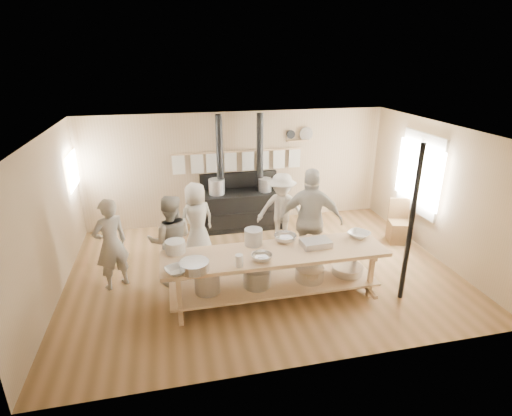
# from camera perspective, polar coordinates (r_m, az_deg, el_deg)

# --- Properties ---
(ground) EXTENTS (7.00, 7.00, 0.00)m
(ground) POSITION_cam_1_polar(r_m,az_deg,el_deg) (7.57, 0.86, -8.91)
(ground) COLOR brown
(ground) RESTS_ON ground
(room_shell) EXTENTS (7.00, 7.00, 7.00)m
(room_shell) POSITION_cam_1_polar(r_m,az_deg,el_deg) (6.90, 0.94, 2.84)
(room_shell) COLOR tan
(room_shell) RESTS_ON ground
(window_right) EXTENTS (0.09, 1.50, 1.65)m
(window_right) POSITION_cam_1_polar(r_m,az_deg,el_deg) (8.87, 22.40, 4.60)
(window_right) COLOR beige
(window_right) RESTS_ON ground
(left_opening) EXTENTS (0.00, 0.90, 0.90)m
(left_opening) POSITION_cam_1_polar(r_m,az_deg,el_deg) (8.86, -24.70, 4.90)
(left_opening) COLOR white
(left_opening) RESTS_ON ground
(stove) EXTENTS (1.90, 0.75, 2.60)m
(stove) POSITION_cam_1_polar(r_m,az_deg,el_deg) (9.22, -2.19, 0.39)
(stove) COLOR black
(stove) RESTS_ON ground
(towel_rail) EXTENTS (3.00, 0.04, 0.47)m
(towel_rail) POSITION_cam_1_polar(r_m,az_deg,el_deg) (9.17, -2.56, 7.04)
(towel_rail) COLOR tan
(towel_rail) RESTS_ON ground
(back_wall_shelf) EXTENTS (0.63, 0.14, 0.32)m
(back_wall_shelf) POSITION_cam_1_polar(r_m,az_deg,el_deg) (9.46, 6.26, 10.18)
(back_wall_shelf) COLOR tan
(back_wall_shelf) RESTS_ON ground
(prep_table) EXTENTS (3.60, 0.90, 0.85)m
(prep_table) POSITION_cam_1_polar(r_m,az_deg,el_deg) (6.55, 2.65, -8.83)
(prep_table) COLOR tan
(prep_table) RESTS_ON ground
(support_post) EXTENTS (0.08, 0.08, 2.60)m
(support_post) POSITION_cam_1_polar(r_m,az_deg,el_deg) (6.65, 21.25, -2.39)
(support_post) COLOR black
(support_post) RESTS_ON ground
(cook_far_left) EXTENTS (0.70, 0.64, 1.62)m
(cook_far_left) POSITION_cam_1_polar(r_m,az_deg,el_deg) (7.15, -20.02, -4.89)
(cook_far_left) COLOR #A59E92
(cook_far_left) RESTS_ON ground
(cook_left) EXTENTS (0.81, 0.64, 1.63)m
(cook_left) POSITION_cam_1_polar(r_m,az_deg,el_deg) (6.98, -12.05, -4.58)
(cook_left) COLOR #A59E92
(cook_left) RESTS_ON ground
(cook_center) EXTENTS (0.87, 0.75, 1.52)m
(cook_center) POSITION_cam_1_polar(r_m,az_deg,el_deg) (7.87, -8.50, -1.75)
(cook_center) COLOR #A59E92
(cook_center) RESTS_ON ground
(cook_right) EXTENTS (1.23, 0.83, 1.94)m
(cook_right) POSITION_cam_1_polar(r_m,az_deg,el_deg) (7.29, 7.86, -1.80)
(cook_right) COLOR #A59E92
(cook_right) RESTS_ON ground
(cook_by_window) EXTENTS (1.15, 0.90, 1.57)m
(cook_by_window) POSITION_cam_1_polar(r_m,az_deg,el_deg) (8.24, 3.66, -0.29)
(cook_by_window) COLOR #A59E92
(cook_by_window) RESTS_ON ground
(chair) EXTENTS (0.53, 0.53, 0.92)m
(chair) POSITION_cam_1_polar(r_m,az_deg,el_deg) (9.10, 19.72, -2.91)
(chair) COLOR brown
(chair) RESTS_ON ground
(bowl_white_a) EXTENTS (0.44, 0.44, 0.08)m
(bowl_white_a) POSITION_cam_1_polar(r_m,az_deg,el_deg) (5.90, -11.21, -8.75)
(bowl_white_a) COLOR white
(bowl_white_a) RESTS_ON prep_table
(bowl_steel_a) EXTENTS (0.44, 0.44, 0.10)m
(bowl_steel_a) POSITION_cam_1_polar(r_m,az_deg,el_deg) (6.12, 0.83, -7.06)
(bowl_steel_a) COLOR silver
(bowl_steel_a) RESTS_ON prep_table
(bowl_white_b) EXTENTS (0.51, 0.51, 0.09)m
(bowl_white_b) POSITION_cam_1_polar(r_m,az_deg,el_deg) (7.09, 14.50, -3.68)
(bowl_white_b) COLOR white
(bowl_white_b) RESTS_ON prep_table
(bowl_steel_b) EXTENTS (0.51, 0.51, 0.12)m
(bowl_steel_b) POSITION_cam_1_polar(r_m,az_deg,el_deg) (6.72, 4.19, -4.32)
(bowl_steel_b) COLOR silver
(bowl_steel_b) RESTS_ON prep_table
(roasting_pan) EXTENTS (0.49, 0.34, 0.10)m
(roasting_pan) POSITION_cam_1_polar(r_m,az_deg,el_deg) (6.62, 8.52, -4.99)
(roasting_pan) COLOR #B2B2B7
(roasting_pan) RESTS_ON prep_table
(mixing_bowl_large) EXTENTS (0.51, 0.51, 0.14)m
(mixing_bowl_large) POSITION_cam_1_polar(r_m,az_deg,el_deg) (5.91, -8.81, -8.19)
(mixing_bowl_large) COLOR silver
(mixing_bowl_large) RESTS_ON prep_table
(bucket_galv) EXTENTS (0.39, 0.39, 0.27)m
(bucket_galv) POSITION_cam_1_polar(r_m,az_deg,el_deg) (6.56, -0.36, -4.16)
(bucket_galv) COLOR gray
(bucket_galv) RESTS_ON prep_table
(deep_bowl_enamel) EXTENTS (0.37, 0.37, 0.20)m
(deep_bowl_enamel) POSITION_cam_1_polar(r_m,az_deg,el_deg) (6.46, -11.46, -5.44)
(deep_bowl_enamel) COLOR white
(deep_bowl_enamel) RESTS_ON prep_table
(pitcher) EXTENTS (0.15, 0.15, 0.19)m
(pitcher) POSITION_cam_1_polar(r_m,az_deg,el_deg) (5.94, -2.42, -7.53)
(pitcher) COLOR white
(pitcher) RESTS_ON prep_table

